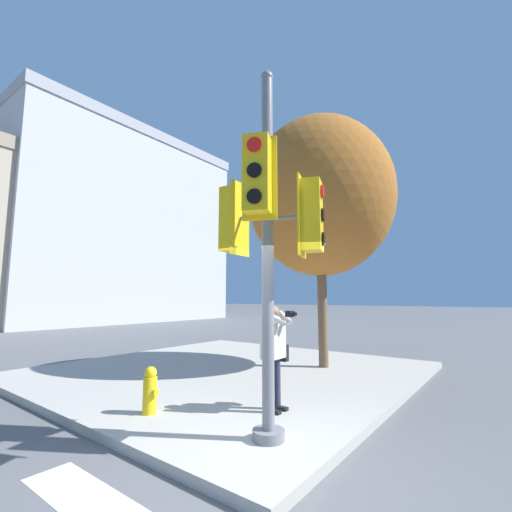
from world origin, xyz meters
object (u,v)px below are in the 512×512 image
street_tree (320,197)px  fire_hydrant (150,390)px  person_photographer (275,347)px  traffic_signal_pole (267,225)px

street_tree → fire_hydrant: 6.22m
person_photographer → traffic_signal_pole: bearing=-150.3°
traffic_signal_pole → fire_hydrant: 3.04m
person_photographer → fire_hydrant: size_ratio=2.34×
traffic_signal_pole → street_tree: (4.51, 1.47, 1.73)m
street_tree → person_photographer: bearing=-165.8°
traffic_signal_pole → person_photographer: size_ratio=3.03×
person_photographer → street_tree: (3.48, 0.88, 3.41)m
traffic_signal_pole → fire_hydrant: bearing=95.9°
traffic_signal_pole → street_tree: bearing=18.1°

